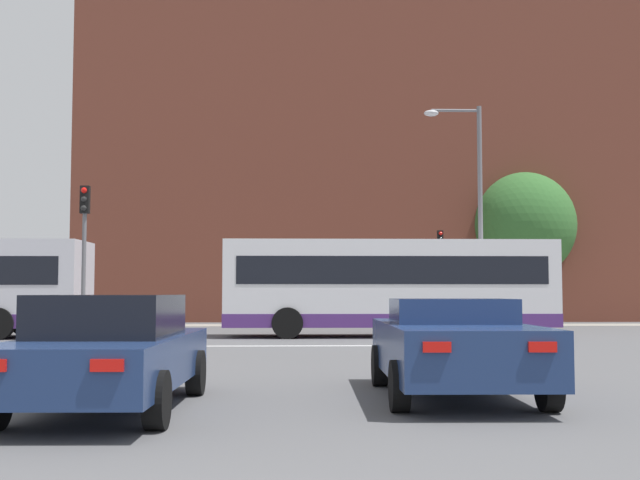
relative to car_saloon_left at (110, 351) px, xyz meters
name	(u,v)px	position (x,y,z in m)	size (l,w,h in m)	color
stop_line_strip	(295,346)	(2.33, 11.99, -0.73)	(9.64, 0.30, 0.01)	silver
far_pavement	(295,325)	(2.33, 25.93, -0.73)	(70.71, 2.50, 0.01)	gray
brick_civic_building	(362,138)	(6.20, 35.71, 9.69)	(30.70, 12.88, 26.28)	brown
car_saloon_left	(110,351)	(0.00, 0.00, 0.00)	(2.03, 4.80, 1.44)	navy
car_roadster_right	(454,346)	(4.56, 1.11, -0.02)	(2.13, 4.54, 1.38)	navy
bus_crossing_lead	(389,285)	(5.46, 16.54, 0.97)	(10.90, 2.70, 3.18)	silver
traffic_light_far_right	(440,262)	(8.83, 25.42, 2.11)	(0.26, 0.31, 4.25)	slate
traffic_light_near_left	(84,238)	(-3.74, 12.97, 2.29)	(0.26, 0.31, 4.54)	slate
street_lamp_junction	(471,197)	(8.33, 16.76, 3.99)	(1.98, 0.36, 7.85)	slate
pedestrian_waiting	(89,302)	(-7.03, 26.51, 0.29)	(0.45, 0.33, 1.74)	black
tree_by_building	(525,225)	(13.85, 29.57, 4.10)	(5.07, 5.07, 7.51)	#4C3823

